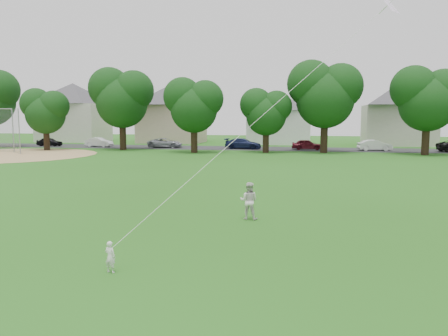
# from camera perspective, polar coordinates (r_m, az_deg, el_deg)

# --- Properties ---
(ground) EXTENTS (160.00, 160.00, 0.00)m
(ground) POSITION_cam_1_polar(r_m,az_deg,el_deg) (12.24, -9.53, -11.68)
(ground) COLOR #205313
(ground) RESTS_ON ground
(street) EXTENTS (90.00, 7.00, 0.01)m
(street) POSITION_cam_1_polar(r_m,az_deg,el_deg) (53.16, 6.51, 2.52)
(street) COLOR #2D2D30
(street) RESTS_ON ground
(dirt_infield) EXTENTS (18.00, 18.00, 0.02)m
(dirt_infield) POSITION_cam_1_polar(r_m,az_deg,el_deg) (49.32, -26.72, 1.53)
(dirt_infield) COLOR #9E7F51
(dirt_infield) RESTS_ON ground
(toddler) EXTENTS (0.33, 0.25, 0.80)m
(toddler) POSITION_cam_1_polar(r_m,az_deg,el_deg) (11.35, -14.64, -11.17)
(toddler) COLOR white
(toddler) RESTS_ON ground
(older_boy) EXTENTS (0.72, 0.58, 1.41)m
(older_boy) POSITION_cam_1_polar(r_m,az_deg,el_deg) (16.43, 3.26, -4.30)
(older_boy) COLOR silver
(older_boy) RESTS_ON ground
(kite) EXTENTS (4.12, 3.73, 12.08)m
(kite) POSITION_cam_1_polar(r_m,az_deg,el_deg) (12.99, 6.27, 7.90)
(kite) COLOR white
(kite) RESTS_ON ground
(tree_row) EXTENTS (80.81, 9.32, 11.74)m
(tree_row) POSITION_cam_1_polar(r_m,az_deg,el_deg) (47.57, 9.74, 9.69)
(tree_row) COLOR black
(tree_row) RESTS_ON ground
(parked_cars) EXTENTS (63.00, 2.59, 1.29)m
(parked_cars) POSITION_cam_1_polar(r_m,az_deg,el_deg) (52.00, 8.77, 3.07)
(parked_cars) COLOR black
(parked_cars) RESTS_ON ground
(house_row) EXTENTS (77.46, 13.81, 10.61)m
(house_row) POSITION_cam_1_polar(r_m,az_deg,el_deg) (63.19, 5.29, 7.74)
(house_row) COLOR beige
(house_row) RESTS_ON ground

